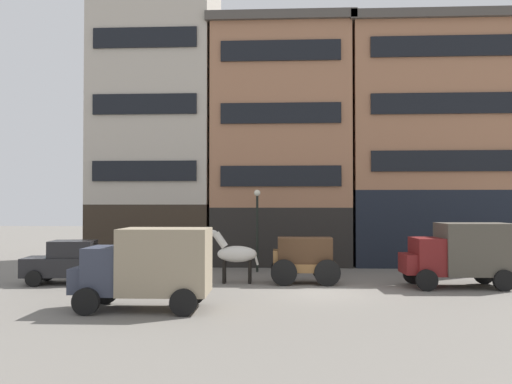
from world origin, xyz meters
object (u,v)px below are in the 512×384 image
at_px(streetlamp_curbside, 257,219).
at_px(pedestrian_officer, 295,253).
at_px(cargo_wagon, 303,257).
at_px(draft_horse, 235,253).
at_px(fire_hydrant_curbside, 121,263).
at_px(sedan_light, 70,262).
at_px(delivery_truck_near, 148,265).
at_px(delivery_truck_far, 460,252).

bearing_deg(streetlamp_curbside, pedestrian_officer, -16.30).
height_order(cargo_wagon, draft_horse, draft_horse).
bearing_deg(fire_hydrant_curbside, sedan_light, -102.36).
relative_size(cargo_wagon, sedan_light, 0.76).
relative_size(draft_horse, streetlamp_curbside, 0.57).
height_order(delivery_truck_near, sedan_light, delivery_truck_near).
height_order(delivery_truck_near, pedestrian_officer, delivery_truck_near).
xyz_separation_m(delivery_truck_far, pedestrian_officer, (-6.65, 3.98, -0.44)).
relative_size(draft_horse, delivery_truck_near, 0.54).
xyz_separation_m(cargo_wagon, delivery_truck_near, (-5.22, -5.92, 0.28)).
distance_m(delivery_truck_far, sedan_light, 16.37).
bearing_deg(fire_hydrant_curbside, pedestrian_officer, -3.04).
relative_size(draft_horse, pedestrian_officer, 1.31).
bearing_deg(streetlamp_curbside, draft_horse, -101.43).
xyz_separation_m(streetlamp_curbside, fire_hydrant_curbside, (-6.90, -0.09, -2.24)).
distance_m(delivery_truck_far, streetlamp_curbside, 9.75).
bearing_deg(delivery_truck_far, pedestrian_officer, 149.12).
bearing_deg(pedestrian_officer, streetlamp_curbside, 163.70).
bearing_deg(delivery_truck_near, streetlamp_curbside, 72.65).
distance_m(draft_horse, streetlamp_curbside, 4.17).
xyz_separation_m(cargo_wagon, fire_hydrant_curbside, (-9.07, 3.76, -0.72)).
relative_size(draft_horse, fire_hydrant_curbside, 2.83).
distance_m(cargo_wagon, draft_horse, 2.95).
xyz_separation_m(sedan_light, fire_hydrant_curbside, (0.92, 4.21, -0.49)).
bearing_deg(draft_horse, delivery_truck_near, -111.00).
height_order(draft_horse, pedestrian_officer, draft_horse).
bearing_deg(fire_hydrant_curbside, cargo_wagon, -22.51).
distance_m(delivery_truck_near, pedestrian_officer, 10.47).
relative_size(delivery_truck_near, sedan_light, 1.13).
distance_m(delivery_truck_near, delivery_truck_far, 12.72).
height_order(draft_horse, fire_hydrant_curbside, draft_horse).
height_order(pedestrian_officer, streetlamp_curbside, streetlamp_curbside).
relative_size(cargo_wagon, delivery_truck_far, 0.66).
relative_size(cargo_wagon, delivery_truck_near, 0.67).
bearing_deg(delivery_truck_far, sedan_light, 179.17).
distance_m(draft_horse, sedan_light, 7.07).
bearing_deg(streetlamp_curbside, delivery_truck_far, -27.94).
distance_m(delivery_truck_near, sedan_light, 7.28).
bearing_deg(delivery_truck_near, sedan_light, 131.07).
bearing_deg(pedestrian_officer, sedan_light, -158.94).
distance_m(draft_horse, fire_hydrant_curbside, 7.23).
relative_size(cargo_wagon, pedestrian_officer, 1.63).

